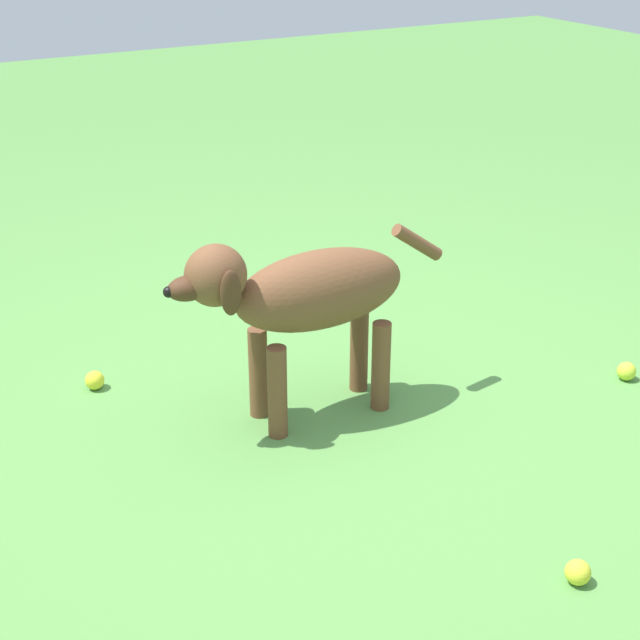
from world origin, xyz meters
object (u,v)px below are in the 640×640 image
object	(u,v)px
tennis_ball_2	(578,572)
tennis_ball_3	(95,380)
tennis_ball_1	(626,371)
tennis_ball_0	(262,292)
dog	(304,296)

from	to	relation	value
tennis_ball_2	tennis_ball_3	xyz separation A→B (m)	(-1.56, -0.75, 0.00)
tennis_ball_1	tennis_ball_0	bearing A→B (deg)	-147.20
tennis_ball_1	tennis_ball_2	bearing A→B (deg)	-51.26
tennis_ball_0	tennis_ball_3	size ratio (longest dim) A/B	1.00
tennis_ball_0	tennis_ball_2	bearing A→B (deg)	-2.49
tennis_ball_2	tennis_ball_3	bearing A→B (deg)	-154.25
tennis_ball_3	tennis_ball_2	bearing A→B (deg)	25.75
dog	tennis_ball_3	xyz separation A→B (m)	(-0.51, -0.55, -0.39)
tennis_ball_0	tennis_ball_3	bearing A→B (deg)	-64.19
dog	tennis_ball_1	bearing A→B (deg)	164.47
dog	tennis_ball_1	distance (m)	1.22
tennis_ball_2	dog	bearing A→B (deg)	-169.01
tennis_ball_0	tennis_ball_1	xyz separation A→B (m)	(1.25, 0.81, 0.00)
dog	tennis_ball_0	bearing A→B (deg)	-105.98
dog	tennis_ball_2	size ratio (longest dim) A/B	14.50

